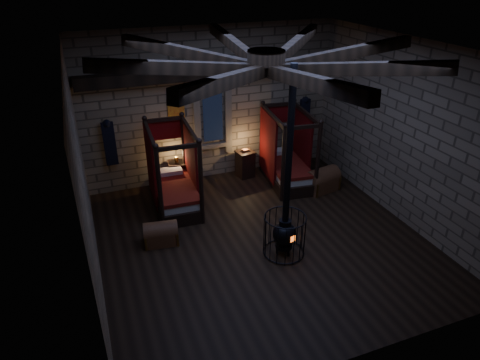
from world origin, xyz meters
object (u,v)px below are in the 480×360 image
object	(u,v)px
bed_left	(174,188)
trunk_right	(322,180)
trunk_left	(161,234)
bed_right	(286,165)
stove	(285,230)

from	to	relation	value
bed_left	trunk_right	bearing A→B (deg)	-6.30
trunk_left	trunk_right	distance (m)	4.69
bed_right	stove	xyz separation A→B (m)	(-1.53, -3.00, 0.07)
bed_left	bed_right	size ratio (longest dim) A/B	1.01
bed_left	trunk_right	world-z (taller)	bed_left
trunk_right	stove	bearing A→B (deg)	-147.98
bed_left	stove	size ratio (longest dim) A/B	0.51
trunk_right	stove	distance (m)	3.13
trunk_left	trunk_right	size ratio (longest dim) A/B	0.80
bed_right	stove	distance (m)	3.37
trunk_right	stove	size ratio (longest dim) A/B	0.25
bed_left	stove	xyz separation A→B (m)	(1.72, -2.80, 0.07)
stove	bed_left	bearing A→B (deg)	102.48
trunk_left	stove	world-z (taller)	stove
bed_left	trunk_right	xyz separation A→B (m)	(3.94, -0.61, -0.22)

